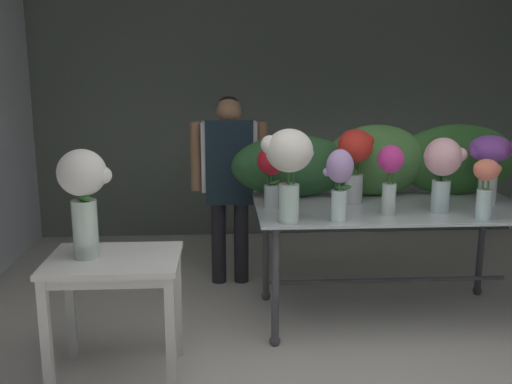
# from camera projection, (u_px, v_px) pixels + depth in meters

# --- Properties ---
(ground_plane) EXTENTS (8.70, 8.70, 0.00)m
(ground_plane) POSITION_uv_depth(u_px,v_px,m) (308.00, 302.00, 4.32)
(ground_plane) COLOR beige
(wall_back) EXTENTS (5.27, 0.12, 2.95)m
(wall_back) POSITION_uv_depth(u_px,v_px,m) (282.00, 97.00, 5.95)
(wall_back) COLOR slate
(wall_back) RESTS_ON ground
(display_table_glass) EXTENTS (1.88, 0.96, 0.82)m
(display_table_glass) POSITION_uv_depth(u_px,v_px,m) (391.00, 223.00, 3.91)
(display_table_glass) COLOR #B4C1C7
(display_table_glass) RESTS_ON ground
(side_table_white) EXTENTS (0.72, 0.57, 0.72)m
(side_table_white) POSITION_uv_depth(u_px,v_px,m) (115.00, 274.00, 3.13)
(side_table_white) COLOR white
(side_table_white) RESTS_ON ground
(florist) EXTENTS (0.62, 0.24, 1.54)m
(florist) POSITION_uv_depth(u_px,v_px,m) (229.00, 170.00, 4.55)
(florist) COLOR #232328
(florist) RESTS_ON ground
(foliage_backdrop) EXTENTS (2.15, 0.31, 0.53)m
(foliage_backdrop) POSITION_uv_depth(u_px,v_px,m) (370.00, 162.00, 4.18)
(foliage_backdrop) COLOR #28562D
(foliage_backdrop) RESTS_ON display_table_glass
(vase_violet_tulips) EXTENTS (0.29, 0.29, 0.48)m
(vase_violet_tulips) POSITION_uv_depth(u_px,v_px,m) (489.00, 159.00, 3.90)
(vase_violet_tulips) COLOR silver
(vase_violet_tulips) RESTS_ON display_table_glass
(vase_crimson_lilies) EXTENTS (0.20, 0.19, 0.42)m
(vase_crimson_lilies) POSITION_uv_depth(u_px,v_px,m) (271.00, 169.00, 3.79)
(vase_crimson_lilies) COLOR silver
(vase_crimson_lilies) RESTS_ON display_table_glass
(vase_scarlet_dahlias) EXTENTS (0.25, 0.24, 0.52)m
(vase_scarlet_dahlias) POSITION_uv_depth(u_px,v_px,m) (355.00, 156.00, 3.91)
(vase_scarlet_dahlias) COLOR silver
(vase_scarlet_dahlias) RESTS_ON display_table_glass
(vase_ivory_hydrangea) EXTENTS (0.33, 0.29, 0.58)m
(vase_ivory_hydrangea) POSITION_uv_depth(u_px,v_px,m) (288.00, 161.00, 3.39)
(vase_ivory_hydrangea) COLOR silver
(vase_ivory_hydrangea) RESTS_ON display_table_glass
(vase_blush_carnations) EXTENTS (0.27, 0.24, 0.49)m
(vase_blush_carnations) POSITION_uv_depth(u_px,v_px,m) (443.00, 166.00, 3.65)
(vase_blush_carnations) COLOR silver
(vase_blush_carnations) RESTS_ON display_table_glass
(vase_magenta_freesia) EXTENTS (0.17, 0.17, 0.45)m
(vase_magenta_freesia) POSITION_uv_depth(u_px,v_px,m) (390.00, 172.00, 3.59)
(vase_magenta_freesia) COLOR silver
(vase_magenta_freesia) RESTS_ON display_table_glass
(vase_lilac_stock) EXTENTS (0.18, 0.17, 0.45)m
(vase_lilac_stock) POSITION_uv_depth(u_px,v_px,m) (340.00, 179.00, 3.43)
(vase_lilac_stock) COLOR silver
(vase_lilac_stock) RESTS_ON display_table_glass
(vase_coral_roses) EXTENTS (0.17, 0.16, 0.38)m
(vase_coral_roses) POSITION_uv_depth(u_px,v_px,m) (485.00, 184.00, 3.49)
(vase_coral_roses) COLOR silver
(vase_coral_roses) RESTS_ON display_table_glass
(vase_white_roses_tall) EXTENTS (0.29, 0.26, 0.60)m
(vase_white_roses_tall) POSITION_uv_depth(u_px,v_px,m) (83.00, 192.00, 3.02)
(vase_white_roses_tall) COLOR silver
(vase_white_roses_tall) RESTS_ON side_table_white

